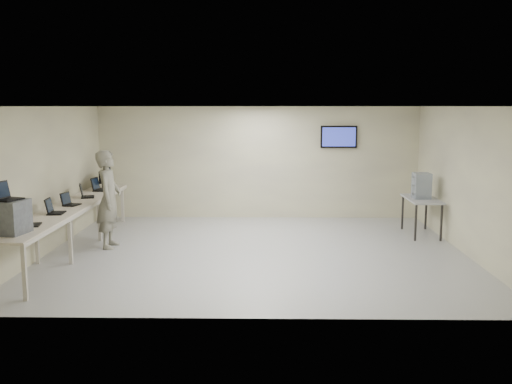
{
  "coord_description": "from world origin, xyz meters",
  "views": [
    {
      "loc": [
        0.19,
        -10.76,
        2.81
      ],
      "look_at": [
        0.0,
        0.2,
        1.15
      ],
      "focal_mm": 40.0,
      "sensor_mm": 36.0,
      "label": 1
    }
  ],
  "objects_px": {
    "workbench": "(70,210)",
    "equipment_box": "(11,217)",
    "soldier": "(109,199)",
    "side_table": "(422,202)"
  },
  "relations": [
    {
      "from": "equipment_box",
      "to": "side_table",
      "type": "bearing_deg",
      "value": 38.16
    },
    {
      "from": "side_table",
      "to": "workbench",
      "type": "bearing_deg",
      "value": -167.71
    },
    {
      "from": "workbench",
      "to": "soldier",
      "type": "relative_size",
      "value": 3.08
    },
    {
      "from": "soldier",
      "to": "side_table",
      "type": "bearing_deg",
      "value": -80.73
    },
    {
      "from": "workbench",
      "to": "equipment_box",
      "type": "distance_m",
      "value": 2.43
    },
    {
      "from": "workbench",
      "to": "side_table",
      "type": "xyz_separation_m",
      "value": [
        7.19,
        1.57,
        -0.08
      ]
    },
    {
      "from": "soldier",
      "to": "side_table",
      "type": "height_order",
      "value": "soldier"
    },
    {
      "from": "workbench",
      "to": "equipment_box",
      "type": "bearing_deg",
      "value": -91.49
    },
    {
      "from": "workbench",
      "to": "side_table",
      "type": "distance_m",
      "value": 7.36
    },
    {
      "from": "equipment_box",
      "to": "soldier",
      "type": "xyz_separation_m",
      "value": [
        0.73,
        2.76,
        -0.18
      ]
    }
  ]
}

